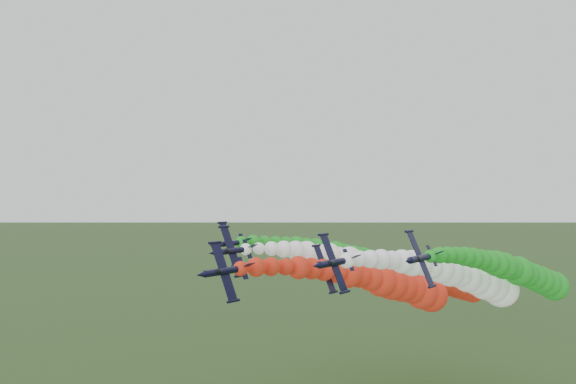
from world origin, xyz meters
name	(u,v)px	position (x,y,z in m)	size (l,w,h in m)	color
jet_lead	(390,285)	(6.83, 38.85, 28.09)	(12.16, 70.23, 19.54)	black
jet_inner_left	(379,268)	(-2.12, 50.49, 29.59)	(12.33, 70.40, 19.71)	black
jet_inner_right	(468,279)	(19.27, 49.73, 29.13)	(12.36, 70.43, 19.73)	black
jet_outer_left	(363,261)	(-12.02, 60.71, 29.61)	(12.21, 70.27, 19.58)	black
jet_outer_right	(523,274)	(27.85, 58.77, 29.90)	(11.75, 69.82, 19.13)	black
jet_trail	(439,280)	(7.17, 64.02, 26.11)	(11.64, 69.70, 19.01)	black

